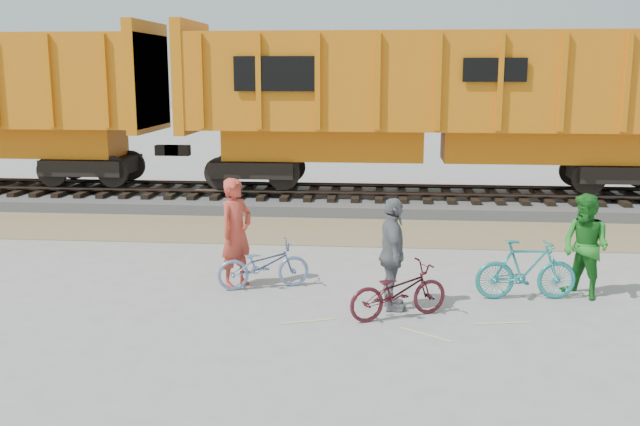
% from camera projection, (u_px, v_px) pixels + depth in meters
% --- Properties ---
extents(ground, '(120.00, 120.00, 0.00)m').
position_uv_depth(ground, '(373.00, 307.00, 11.72)').
color(ground, '#9E9E99').
rests_on(ground, ground).
extents(gravel_strip, '(120.00, 3.00, 0.02)m').
position_uv_depth(gravel_strip, '(377.00, 232.00, 17.09)').
color(gravel_strip, '#897655').
rests_on(gravel_strip, ground).
extents(ballast_bed, '(120.00, 4.00, 0.30)m').
position_uv_depth(ballast_bed, '(379.00, 201.00, 20.48)').
color(ballast_bed, slate).
rests_on(ballast_bed, ground).
extents(track, '(120.00, 2.60, 0.24)m').
position_uv_depth(track, '(379.00, 190.00, 20.42)').
color(track, black).
rests_on(track, ballast_bed).
extents(hopper_car_center, '(14.00, 3.13, 4.65)m').
position_uv_depth(hopper_car_center, '(434.00, 100.00, 19.79)').
color(hopper_car_center, black).
rests_on(hopper_car_center, track).
extents(bicycle_blue, '(1.74, 1.08, 0.86)m').
position_uv_depth(bicycle_blue, '(263.00, 265.00, 12.66)').
color(bicycle_blue, '#6A80AF').
rests_on(bicycle_blue, ground).
extents(bicycle_teal, '(1.76, 0.65, 1.03)m').
position_uv_depth(bicycle_teal, '(526.00, 270.00, 12.02)').
color(bicycle_teal, teal).
rests_on(bicycle_teal, ground).
extents(bicycle_maroon, '(1.74, 1.27, 0.87)m').
position_uv_depth(bicycle_maroon, '(398.00, 291.00, 11.12)').
color(bicycle_maroon, '#4A151D').
rests_on(bicycle_maroon, ground).
extents(person_solo, '(0.78, 0.85, 1.96)m').
position_uv_depth(person_solo, '(236.00, 233.00, 12.69)').
color(person_solo, '#CB412F').
rests_on(person_solo, ground).
extents(person_man, '(1.07, 1.10, 1.79)m').
position_uv_depth(person_man, '(586.00, 246.00, 12.05)').
color(person_man, '#1F7722').
rests_on(person_man, ground).
extents(person_woman, '(0.57, 1.12, 1.84)m').
position_uv_depth(person_woman, '(392.00, 254.00, 11.43)').
color(person_woman, slate).
rests_on(person_woman, ground).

